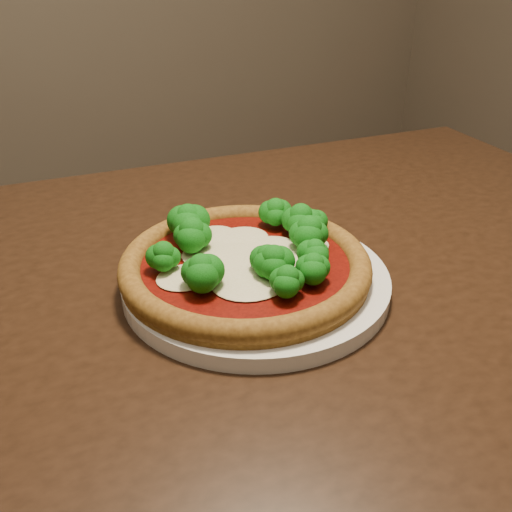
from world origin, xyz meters
name	(u,v)px	position (x,y,z in m)	size (l,w,h in m)	color
dining_table	(284,334)	(0.10, 0.08, 0.64)	(1.17, 0.90, 0.75)	black
plate	(256,280)	(0.04, 0.05, 0.76)	(0.30, 0.30, 0.02)	silver
pizza	(248,259)	(0.03, 0.05, 0.79)	(0.28, 0.28, 0.06)	brown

